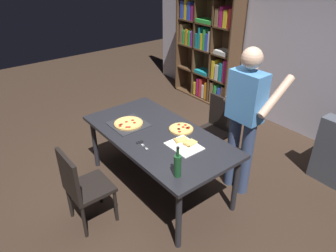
{
  "coord_description": "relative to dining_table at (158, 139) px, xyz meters",
  "views": [
    {
      "loc": [
        2.44,
        -1.79,
        2.55
      ],
      "look_at": [
        0.0,
        0.15,
        0.8
      ],
      "focal_mm": 32.98,
      "sensor_mm": 36.0,
      "label": 1
    }
  ],
  "objects": [
    {
      "name": "kitchen_scissors",
      "position": [
        0.07,
        -0.27,
        0.07
      ],
      "size": [
        0.2,
        0.09,
        0.01
      ],
      "color": "silver",
      "rests_on": "dining_table"
    },
    {
      "name": "chair_near_camera",
      "position": [
        -0.0,
        -0.97,
        -0.17
      ],
      "size": [
        0.42,
        0.42,
        0.9
      ],
      "color": "black",
      "rests_on": "ground_plane"
    },
    {
      "name": "pepperoni_pizza_on_tray",
      "position": [
        -0.39,
        -0.15,
        0.08
      ],
      "size": [
        0.41,
        0.41,
        0.04
      ],
      "color": "#2D2D33",
      "rests_on": "dining_table"
    },
    {
      "name": "dining_table",
      "position": [
        0.0,
        0.0,
        0.0
      ],
      "size": [
        1.87,
        0.97,
        0.75
      ],
      "color": "#232328",
      "rests_on": "ground_plane"
    },
    {
      "name": "person_serving_pizza",
      "position": [
        0.61,
        0.75,
        0.31
      ],
      "size": [
        0.55,
        0.54,
        1.75
      ],
      "color": "#38476B",
      "rests_on": "ground_plane"
    },
    {
      "name": "second_pizza_plain",
      "position": [
        0.09,
        0.27,
        0.08
      ],
      "size": [
        0.28,
        0.28,
        0.03
      ],
      "color": "tan",
      "rests_on": "dining_table"
    },
    {
      "name": "wine_bottle",
      "position": [
        0.72,
        -0.31,
        0.19
      ],
      "size": [
        0.07,
        0.07,
        0.32
      ],
      "color": "#194723",
      "rests_on": "dining_table"
    },
    {
      "name": "chair_far_side",
      "position": [
        0.0,
        0.97,
        -0.17
      ],
      "size": [
        0.42,
        0.42,
        0.9
      ],
      "color": "black",
      "rests_on": "ground_plane"
    },
    {
      "name": "back_wall",
      "position": [
        0.0,
        2.6,
        0.72
      ],
      "size": [
        6.4,
        0.1,
        2.8
      ],
      "primitive_type": "cube",
      "color": "#BCB7C6",
      "rests_on": "ground_plane"
    },
    {
      "name": "pizza_slices_on_towel",
      "position": [
        0.37,
        0.08,
        0.08
      ],
      "size": [
        0.36,
        0.29,
        0.03
      ],
      "color": "white",
      "rests_on": "dining_table"
    },
    {
      "name": "bookshelf",
      "position": [
        -1.56,
        2.38,
        0.28
      ],
      "size": [
        1.4,
        0.35,
        1.95
      ],
      "color": "#513823",
      "rests_on": "ground_plane"
    },
    {
      "name": "ground_plane",
      "position": [
        0.0,
        0.0,
        -0.68
      ],
      "size": [
        12.0,
        12.0,
        0.0
      ],
      "primitive_type": "plane",
      "color": "#38281E"
    }
  ]
}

